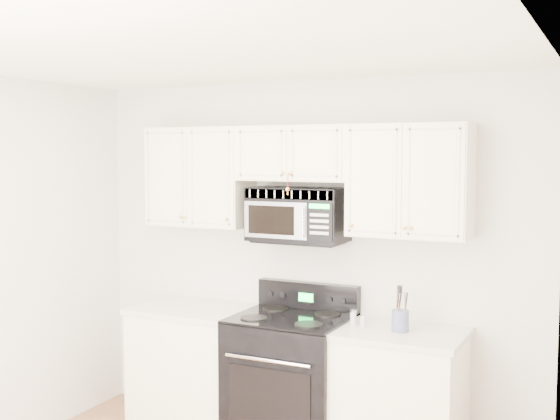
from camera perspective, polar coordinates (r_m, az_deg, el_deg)
The scene contains 9 objects.
room at distance 3.70m, azimuth -9.02°, elevation -7.52°, with size 3.51×3.51×2.61m.
base_cabinet_left at distance 5.51m, azimuth -7.01°, elevation -12.81°, with size 0.86×0.65×0.92m.
base_cabinet_right at distance 4.87m, azimuth 9.55°, elevation -15.25°, with size 0.86×0.65×0.92m.
range at distance 5.09m, azimuth 0.93°, elevation -13.59°, with size 0.79×0.72×1.13m.
upper_cabinets at distance 5.00m, azimuth 1.45°, elevation 3.01°, with size 2.44×0.37×0.75m.
microwave at distance 5.00m, azimuth 1.45°, elevation -0.35°, with size 0.69×0.40×0.38m.
utensil_crock at distance 4.67m, azimuth 9.75°, elevation -8.76°, with size 0.11×0.11×0.30m.
shaker_salt at distance 4.81m, azimuth 5.97°, elevation -8.65°, with size 0.04×0.04×0.10m.
shaker_pepper at distance 4.77m, azimuth 6.77°, elevation -8.86°, with size 0.04×0.04×0.09m.
Camera 1 is at (2.10, -2.95, 2.08)m, focal length 45.00 mm.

